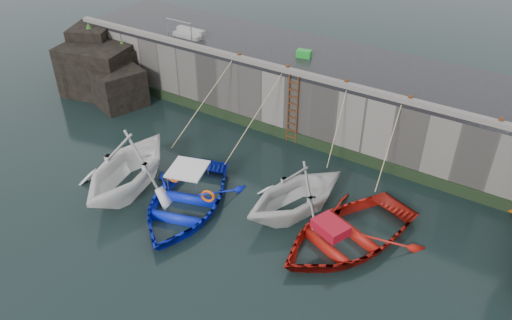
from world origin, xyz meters
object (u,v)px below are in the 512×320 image
Objects in this scene: boat_near_navy at (345,241)px; bollard_d at (410,99)px; ladder at (292,110)px; boat_near_white at (130,187)px; boat_near_blacktrim at (295,211)px; bollard_c at (346,83)px; bollard_e at (501,122)px; boat_near_blue at (185,207)px; fish_crate at (304,54)px; bollard_a at (239,56)px; bollard_b at (288,68)px.

bollard_d is at bearing 110.99° from boat_near_navy.
ladder is 0.63× the size of boat_near_white.
bollard_d reaches higher than boat_near_blacktrim.
bollard_c is 5.80m from bollard_e.
bollard_d reaches higher than ladder.
boat_near_blacktrim is at bearing 7.21° from boat_near_white.
bollard_d is (2.21, 4.53, 3.30)m from boat_near_blacktrim.
boat_near_blue is 11.59m from bollard_e.
boat_near_navy is 19.67× the size of bollard_d.
bollard_c is (-2.59, 4.96, 3.30)m from boat_near_navy.
boat_near_white reaches higher than boat_near_navy.
boat_near_blacktrim is at bearing -74.25° from fish_crate.
bollard_a is (-7.79, 4.96, 3.30)m from boat_near_navy.
bollard_a is (-2.03, 6.56, 3.30)m from boat_near_blue.
ladder is 5.11m from bollard_d.
bollard_a reaches higher than ladder.
bollard_d is (7.80, 0.00, 0.00)m from bollard_a.
bollard_b reaches higher than boat_near_navy.
bollard_e reaches higher than boat_near_white.
bollard_d and bollard_e have the same top height.
bollard_e is (3.21, 4.96, 3.30)m from boat_near_navy.
boat_near_blue is 8.98m from fish_crate.
bollard_e is (8.50, 0.00, 0.00)m from bollard_b.
bollard_c is 1.00× the size of bollard_d.
bollard_d is at bearing -29.55° from fish_crate.
bollard_c and bollard_e have the same top height.
boat_near_navy is (2.20, -0.43, 0.00)m from boat_near_blacktrim.
fish_crate is at bearing 148.49° from bollard_c.
bollard_b is at bearing 180.00° from bollard_e.
fish_crate is at bearing 168.50° from bollard_e.
ladder is 2.81m from fish_crate.
bollard_e reaches higher than boat_near_navy.
bollard_d is 1.00× the size of bollard_e.
ladder is at bearing 48.08° from boat_near_white.
bollard_b is 2.70m from bollard_c.
ladder reaches higher than boat_near_blue.
fish_crate is at bearing 95.91° from bollard_b.
boat_near_white is 18.02× the size of bollard_e.
fish_crate is at bearing 150.24° from boat_near_navy.
boat_near_white is 7.86× the size of fish_crate.
fish_crate is 1.78m from bollard_b.
boat_near_blacktrim is 0.80× the size of boat_near_navy.
bollard_a is at bearing -154.35° from fish_crate.
bollard_a is at bearing 89.62° from boat_near_blue.
bollard_c is at bearing 180.00° from bollard_d.
bollard_e is at bearing 2.40° from ladder.
boat_near_navy is 7.97m from bollard_b.
boat_near_blacktrim is (2.59, -4.20, -1.59)m from ladder.
bollard_d is (4.80, 0.34, 1.71)m from ladder.
bollard_d is (0.01, 4.96, 3.30)m from boat_near_navy.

